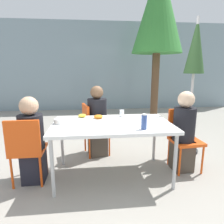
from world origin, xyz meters
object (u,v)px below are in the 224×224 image
(salad_bowl, at_px, (60,121))
(chair_right, at_px, (184,134))
(chair_left, at_px, (26,146))
(drinking_cup, at_px, (122,113))
(person_right, at_px, (184,133))
(closed_umbrella, at_px, (195,55))
(chair_far, at_px, (92,126))
(bottle, at_px, (144,122))
(person_left, at_px, (32,142))
(person_far, at_px, (97,123))
(tree_behind_left, at_px, (158,9))

(salad_bowl, bearing_deg, chair_right, 2.77)
(chair_left, height_order, drinking_cup, chair_left)
(chair_left, relative_size, person_right, 0.76)
(closed_umbrella, bearing_deg, chair_far, 177.37)
(closed_umbrella, relative_size, bottle, 12.01)
(chair_right, height_order, closed_umbrella, closed_umbrella)
(person_right, height_order, chair_far, person_right)
(person_right, bearing_deg, bottle, 24.66)
(chair_left, height_order, chair_right, same)
(person_left, bearing_deg, bottle, -12.61)
(person_far, distance_m, drinking_cup, 0.55)
(person_right, relative_size, tree_behind_left, 0.28)
(chair_right, height_order, person_right, person_right)
(bottle, bearing_deg, tree_behind_left, 69.98)
(person_left, relative_size, person_right, 0.97)
(drinking_cup, bearing_deg, closed_umbrella, 13.73)
(chair_far, xyz_separation_m, bottle, (0.61, -1.04, 0.33))
(bottle, distance_m, tree_behind_left, 3.86)
(chair_right, xyz_separation_m, drinking_cup, (-0.88, 0.22, 0.29))
(tree_behind_left, bearing_deg, chair_left, -131.60)
(person_right, distance_m, person_far, 1.36)
(person_left, relative_size, chair_right, 1.29)
(chair_right, bearing_deg, person_left, 0.81)
(person_right, distance_m, closed_umbrella, 1.31)
(person_far, relative_size, closed_umbrella, 0.53)
(chair_right, height_order, salad_bowl, chair_right)
(closed_umbrella, bearing_deg, drinking_cup, -166.27)
(person_far, xyz_separation_m, drinking_cup, (0.36, -0.35, 0.23))
(person_far, bearing_deg, tree_behind_left, 128.02)
(person_left, height_order, chair_right, person_left)
(person_right, height_order, bottle, person_right)
(bottle, bearing_deg, chair_far, 120.18)
(chair_far, distance_m, drinking_cup, 0.65)
(salad_bowl, height_order, tree_behind_left, tree_behind_left)
(chair_left, bearing_deg, drinking_cup, 19.17)
(salad_bowl, xyz_separation_m, tree_behind_left, (2.14, 2.70, 2.12))
(chair_left, height_order, bottle, bottle)
(drinking_cup, bearing_deg, chair_right, -13.69)
(tree_behind_left, bearing_deg, drinking_cup, -117.99)
(closed_umbrella, bearing_deg, chair_left, -163.08)
(person_far, height_order, drinking_cup, person_far)
(chair_right, relative_size, chair_far, 1.00)
(chair_left, height_order, person_far, person_far)
(chair_far, xyz_separation_m, person_far, (0.09, -0.03, 0.05))
(bottle, bearing_deg, person_right, 28.24)
(chair_right, relative_size, tree_behind_left, 0.22)
(tree_behind_left, bearing_deg, person_right, -99.19)
(person_far, xyz_separation_m, salad_bowl, (-0.51, -0.65, 0.22))
(person_right, xyz_separation_m, person_far, (-1.20, 0.65, 0.00))
(person_right, distance_m, drinking_cup, 0.92)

